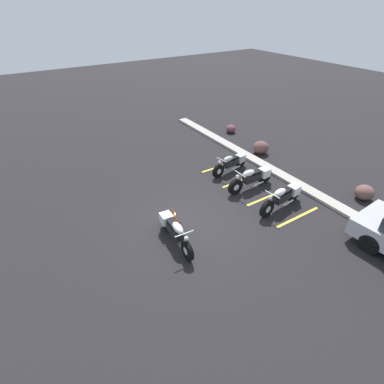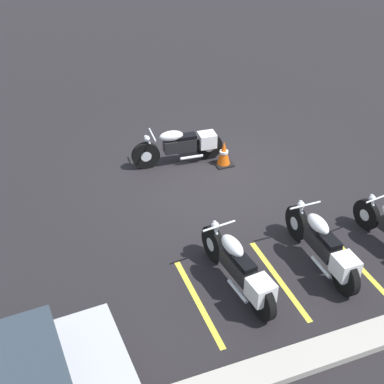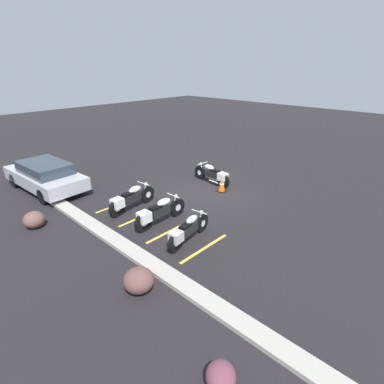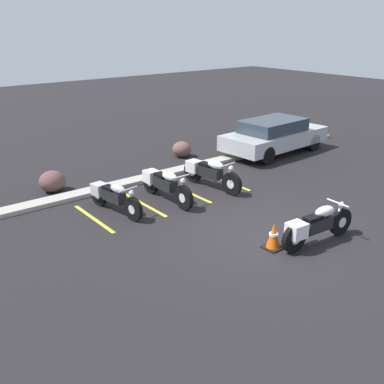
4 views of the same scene
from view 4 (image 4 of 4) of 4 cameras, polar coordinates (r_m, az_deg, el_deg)
name	(u,v)px [view 4 (image 4 of 4)]	position (r m, az deg, el deg)	size (l,w,h in m)	color
ground	(270,235)	(10.70, 9.90, -5.38)	(60.00, 60.00, 0.00)	black
motorcycle_white_featured	(315,226)	(10.30, 15.39, -4.13)	(2.17, 0.61, 0.85)	black
parked_bike_0	(113,196)	(11.82, -10.05, -0.51)	(0.66, 2.05, 0.81)	black
parked_bike_1	(164,184)	(12.43, -3.57, 1.06)	(0.63, 2.24, 0.88)	black
parked_bike_2	(209,172)	(13.37, 2.15, 2.53)	(0.67, 2.24, 0.88)	black
car_silver	(274,135)	(17.20, 10.39, 7.11)	(4.39, 2.04, 1.29)	black
concrete_curb	(151,177)	(14.25, -5.28, 1.90)	(18.00, 0.50, 0.12)	#A8A399
landscape_rock_1	(52,181)	(13.68, -17.31, 1.30)	(0.75, 0.76, 0.62)	brown
landscape_rock_2	(182,149)	(16.50, -1.29, 5.45)	(0.69, 0.70, 0.57)	brown
traffic_cone	(274,236)	(9.99, 10.32, -5.57)	(0.40, 0.40, 0.60)	black
stall_line_0	(94,219)	(11.64, -12.38, -3.31)	(0.10, 2.10, 0.00)	gold
stall_line_1	(144,204)	(12.30, -6.09, -1.57)	(0.10, 2.10, 0.00)	gold
stall_line_2	(188,192)	(13.10, -0.52, -0.02)	(0.10, 2.10, 0.00)	gold
stall_line_3	(226,181)	(14.02, 4.37, 1.35)	(0.10, 2.10, 0.00)	gold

